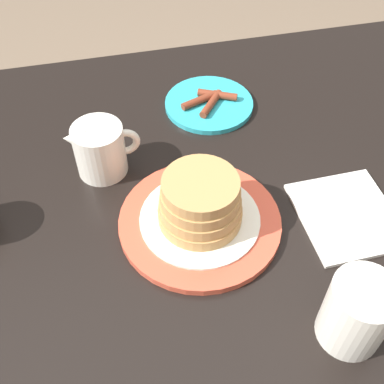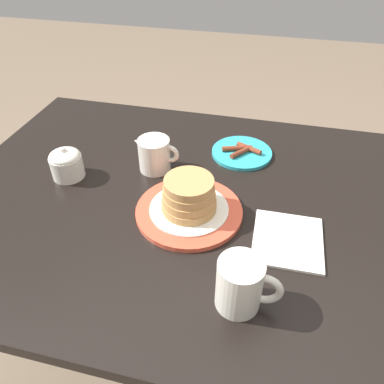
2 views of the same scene
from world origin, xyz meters
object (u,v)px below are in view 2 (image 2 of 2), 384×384
coffee_mug (241,284)px  sugar_bowl (66,163)px  creamer_pitcher (154,154)px  pancake_plate (189,202)px  side_plate_bacon (242,152)px  napkin (288,240)px

coffee_mug → sugar_bowl: bearing=150.1°
coffee_mug → creamer_pitcher: size_ratio=0.94×
pancake_plate → side_plate_bacon: pancake_plate is taller
side_plate_bacon → sugar_bowl: (-0.42, -0.21, 0.03)m
coffee_mug → side_plate_bacon: bearing=97.1°
sugar_bowl → coffee_mug: bearing=-29.9°
coffee_mug → sugar_bowl: size_ratio=1.36×
coffee_mug → napkin: coffee_mug is taller
side_plate_bacon → sugar_bowl: bearing=-153.9°
coffee_mug → napkin: (0.08, 0.17, -0.05)m
pancake_plate → side_plate_bacon: 0.29m
pancake_plate → coffee_mug: (0.14, -0.21, 0.02)m
side_plate_bacon → pancake_plate: bearing=-107.2°
coffee_mug → creamer_pitcher: coffee_mug is taller
pancake_plate → coffee_mug: size_ratio=2.11×
pancake_plate → coffee_mug: 0.26m
pancake_plate → sugar_bowl: 0.34m
creamer_pitcher → napkin: size_ratio=0.76×
pancake_plate → sugar_bowl: (-0.34, 0.07, 0.01)m
creamer_pitcher → sugar_bowl: bearing=-158.0°
creamer_pitcher → pancake_plate: bearing=-49.0°
coffee_mug → sugar_bowl: (-0.48, 0.28, -0.01)m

